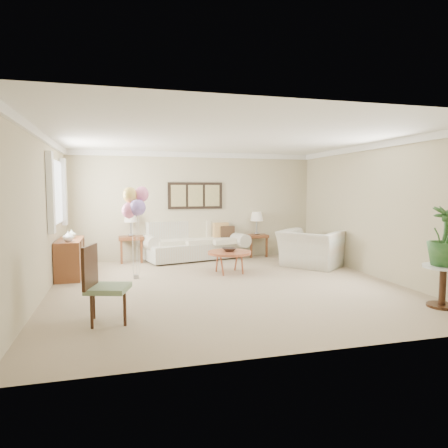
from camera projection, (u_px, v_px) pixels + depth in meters
name	position (u px, v px, depth m)	size (l,w,h in m)	color
ground_plane	(227.00, 286.00, 7.05)	(6.00, 6.00, 0.00)	tan
room_shell	(220.00, 194.00, 6.97)	(6.04, 6.04, 2.60)	#B9AE89
wall_art_triptych	(195.00, 196.00, 9.77)	(1.35, 0.06, 0.65)	black
sofa	(193.00, 244.00, 9.75)	(2.72, 1.47, 0.92)	#C1B39D
end_table_left	(131.00, 240.00, 9.36)	(0.56, 0.51, 0.61)	brown
end_table_right	(257.00, 238.00, 10.17)	(0.51, 0.47, 0.56)	brown
lamp_left	(131.00, 218.00, 9.31)	(0.31, 0.31, 0.55)	gray
lamp_right	(257.00, 217.00, 10.12)	(0.33, 0.33, 0.58)	gray
coffee_table	(229.00, 253.00, 8.10)	(0.89, 0.89, 0.45)	#A25C3C
decor_bowl	(229.00, 250.00, 8.11)	(0.29, 0.29, 0.07)	black
armchair	(311.00, 249.00, 8.80)	(1.23, 1.08, 0.80)	#C1B39D
side_table	(443.00, 276.00, 5.77)	(0.57, 0.57, 0.61)	silver
potted_plant	(445.00, 236.00, 5.70)	(0.48, 0.48, 0.85)	#1D4F1F
accent_chair	(102.00, 283.00, 5.08)	(0.61, 0.61, 1.01)	gray
credenza	(70.00, 258.00, 7.76)	(0.46, 1.20, 0.74)	brown
vase_white	(68.00, 236.00, 7.37)	(0.19, 0.19, 0.20)	silver
vase_sage	(72.00, 234.00, 7.91)	(0.17, 0.17, 0.17)	#B4C2A8
balloon_cluster	(135.00, 203.00, 7.50)	(0.51, 0.44, 1.77)	gray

